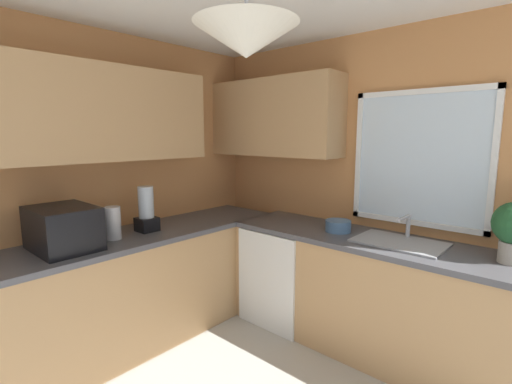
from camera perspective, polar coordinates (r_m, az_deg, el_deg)
name	(u,v)px	position (r m, az deg, el deg)	size (l,w,h in m)	color
room_shell	(211,116)	(2.49, -6.96, 11.67)	(3.67, 3.54, 2.51)	#C6844C
counter_run_left	(103,299)	(3.05, -22.64, -15.07)	(0.65, 3.15, 0.88)	tan
counter_run_back	(401,303)	(2.96, 21.63, -15.80)	(2.76, 0.65, 0.88)	tan
dishwasher	(286,273)	(3.38, 4.70, -12.38)	(0.60, 0.60, 0.84)	white
microwave	(63,228)	(2.78, -27.79, -5.00)	(0.48, 0.36, 0.29)	black
kettle	(113,223)	(2.90, -21.36, -4.52)	(0.12, 0.12, 0.24)	#B7B7BC
sink_assembly	(400,242)	(2.82, 21.41, -7.21)	(0.60, 0.40, 0.19)	#9EA0A5
bowl	(338,226)	(3.00, 12.64, -5.16)	(0.20, 0.20, 0.09)	#4C7099
blender_appliance	(146,211)	(3.04, -16.67, -2.87)	(0.15, 0.15, 0.36)	black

